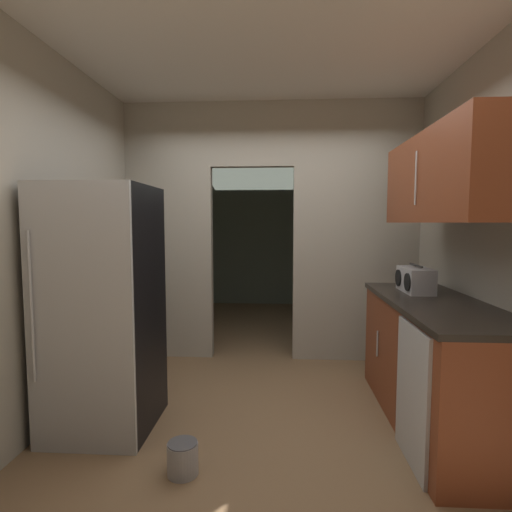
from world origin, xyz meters
TOP-DOWN VIEW (x-y plane):
  - ground at (0.00, 0.00)m, footprint 20.00×20.00m
  - kitchen_overhead_slab at (0.00, 0.46)m, footprint 3.59×7.06m
  - kitchen_partition at (0.05, 1.53)m, footprint 3.19×0.12m
  - adjoining_room_shell at (0.00, 3.56)m, footprint 3.19×3.07m
  - refrigerator at (-1.18, -0.08)m, footprint 0.71×0.76m
  - lower_cabinet_run at (1.26, 0.09)m, footprint 0.67×1.78m
  - dishwasher at (0.93, -0.41)m, footprint 0.02×0.56m
  - upper_cabinet_counterside at (1.26, 0.09)m, footprint 0.36×1.61m
  - boombox at (1.23, 0.47)m, footprint 0.21×0.41m
  - book_stack at (1.25, 0.81)m, footprint 0.13×0.16m
  - paint_can at (-0.47, -0.61)m, footprint 0.19×0.19m

SIDE VIEW (x-z plane):
  - ground at x=0.00m, z-range 0.00..0.00m
  - paint_can at x=-0.47m, z-range 0.00..0.20m
  - dishwasher at x=0.93m, z-range 0.00..0.88m
  - lower_cabinet_run at x=1.26m, z-range 0.00..0.94m
  - refrigerator at x=-1.18m, z-range 0.00..1.78m
  - book_stack at x=1.25m, z-range 0.94..0.98m
  - boombox at x=1.23m, z-range 0.93..1.16m
  - adjoining_room_shell at x=0.00m, z-range 0.00..2.81m
  - kitchen_partition at x=0.05m, z-range 0.09..2.90m
  - upper_cabinet_counterside at x=1.26m, z-range 1.51..2.15m
  - kitchen_overhead_slab at x=0.00m, z-range 2.81..2.87m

